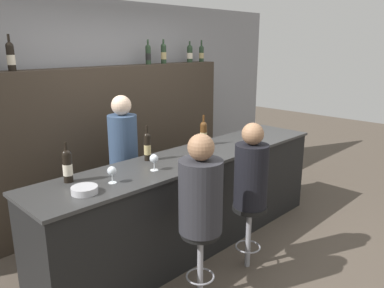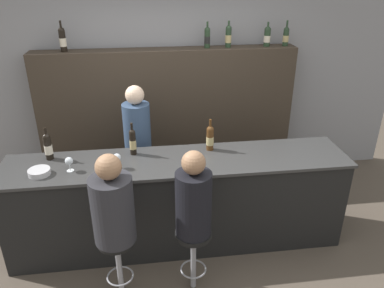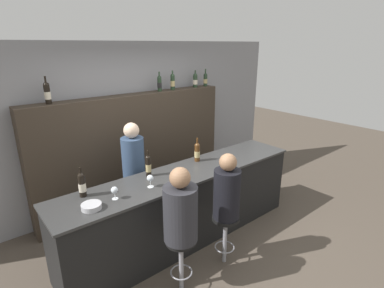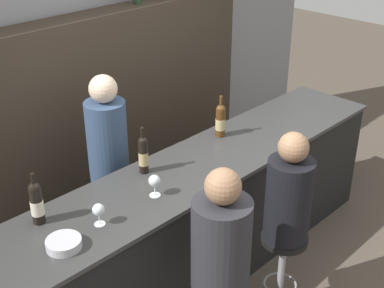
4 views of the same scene
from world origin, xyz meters
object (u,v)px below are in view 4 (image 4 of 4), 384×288
(bartender, at_px, (110,178))
(metal_bowl, at_px, (64,244))
(guest_seated_right, at_px, (289,194))
(wine_bottle_counter_0, at_px, (37,202))
(wine_glass_0, at_px, (99,210))
(wine_glass_1, at_px, (154,181))
(bar_stool_right, at_px, (283,253))
(wine_bottle_counter_1, at_px, (143,154))
(guest_seated_left, at_px, (221,239))
(wine_bottle_counter_2, at_px, (220,120))

(bartender, bearing_deg, metal_bowl, -139.42)
(guest_seated_right, distance_m, bartender, 1.42)
(wine_bottle_counter_0, bearing_deg, guest_seated_right, -33.10)
(wine_glass_0, xyz_separation_m, metal_bowl, (-0.27, -0.03, -0.07))
(wine_glass_1, distance_m, metal_bowl, 0.71)
(metal_bowl, height_order, guest_seated_right, guest_seated_right)
(metal_bowl, height_order, bartender, bartender)
(wine_bottle_counter_0, height_order, wine_glass_0, wine_bottle_counter_0)
(wine_glass_1, xyz_separation_m, metal_bowl, (-0.71, -0.03, -0.08))
(metal_bowl, xyz_separation_m, bar_stool_right, (1.35, -0.55, -0.54))
(wine_bottle_counter_1, height_order, guest_seated_left, guest_seated_left)
(wine_bottle_counter_0, distance_m, wine_bottle_counter_2, 1.61)
(wine_bottle_counter_0, xyz_separation_m, guest_seated_right, (1.32, -0.86, -0.16))
(wine_glass_0, distance_m, bar_stool_right, 1.38)
(wine_glass_1, bearing_deg, wine_bottle_counter_1, 61.91)
(wine_bottle_counter_1, height_order, bartender, bartender)
(wine_glass_0, bearing_deg, wine_bottle_counter_1, 25.09)
(wine_bottle_counter_0, distance_m, guest_seated_left, 1.10)
(wine_glass_1, xyz_separation_m, guest_seated_right, (0.65, -0.59, -0.13))
(wine_glass_0, relative_size, metal_bowl, 0.71)
(wine_bottle_counter_2, xyz_separation_m, wine_glass_0, (-1.37, -0.27, -0.04))
(wine_glass_0, relative_size, bartender, 0.09)
(wine_bottle_counter_2, height_order, wine_glass_1, wine_bottle_counter_2)
(wine_glass_1, relative_size, metal_bowl, 0.74)
(bartender, bearing_deg, wine_bottle_counter_0, -152.01)
(wine_bottle_counter_0, height_order, wine_glass_1, wine_bottle_counter_0)
(guest_seated_left, height_order, guest_seated_right, guest_seated_left)
(wine_bottle_counter_0, relative_size, wine_bottle_counter_2, 0.99)
(wine_glass_0, height_order, guest_seated_right, guest_seated_right)
(wine_glass_0, relative_size, wine_glass_1, 0.95)
(wine_bottle_counter_1, height_order, wine_bottle_counter_2, wine_bottle_counter_1)
(wine_glass_1, relative_size, bar_stool_right, 0.24)
(wine_bottle_counter_1, distance_m, bar_stool_right, 1.19)
(bar_stool_right, distance_m, guest_seated_right, 0.49)
(wine_bottle_counter_2, relative_size, bartender, 0.21)
(wine_bottle_counter_2, bearing_deg, guest_seated_right, -108.59)
(wine_bottle_counter_0, height_order, bartender, bartender)
(wine_glass_1, height_order, guest_seated_right, guest_seated_right)
(wine_glass_1, relative_size, bartender, 0.09)
(wine_glass_1, distance_m, guest_seated_right, 0.88)
(wine_bottle_counter_2, bearing_deg, metal_bowl, -169.41)
(wine_bottle_counter_1, distance_m, wine_bottle_counter_2, 0.79)
(wine_bottle_counter_2, xyz_separation_m, guest_seated_left, (-0.95, -0.86, -0.16))
(guest_seated_right, height_order, bartender, bartender)
(wine_bottle_counter_0, distance_m, bar_stool_right, 1.71)
(wine_glass_1, height_order, metal_bowl, wine_glass_1)
(wine_bottle_counter_0, distance_m, metal_bowl, 0.33)
(metal_bowl, bearing_deg, guest_seated_left, -38.81)
(wine_glass_0, distance_m, wine_glass_1, 0.44)
(wine_bottle_counter_0, height_order, guest_seated_right, guest_seated_right)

